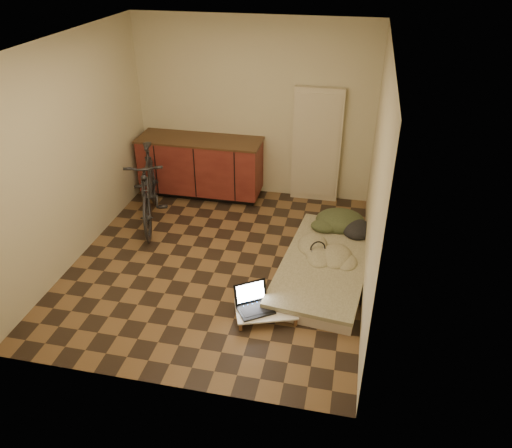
% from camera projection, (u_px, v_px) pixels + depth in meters
% --- Properties ---
extents(room_shell, '(3.50, 4.00, 2.60)m').
position_uv_depth(room_shell, '(215.00, 165.00, 5.54)').
color(room_shell, brown).
rests_on(room_shell, ground).
extents(cabinets, '(1.84, 0.62, 0.91)m').
position_uv_depth(cabinets, '(201.00, 167.00, 7.53)').
color(cabinets, black).
rests_on(cabinets, ground).
extents(appliance_panel, '(0.70, 0.10, 1.70)m').
position_uv_depth(appliance_panel, '(317.00, 146.00, 7.23)').
color(appliance_panel, beige).
rests_on(appliance_panel, ground).
extents(bicycle, '(1.05, 1.85, 1.15)m').
position_uv_depth(bicycle, '(149.00, 184.00, 6.78)').
color(bicycle, black).
rests_on(bicycle, ground).
extents(futon, '(1.20, 2.14, 0.18)m').
position_uv_depth(futon, '(325.00, 266.00, 5.96)').
color(futon, beige).
rests_on(futon, ground).
extents(clothing_pile, '(0.75, 0.65, 0.28)m').
position_uv_depth(clothing_pile, '(345.00, 218.00, 6.50)').
color(clothing_pile, '#364025').
rests_on(clothing_pile, futon).
extents(headphones, '(0.28, 0.27, 0.14)m').
position_uv_depth(headphones, '(318.00, 248.00, 6.00)').
color(headphones, black).
rests_on(headphones, futon).
extents(lap_desk, '(0.73, 0.60, 0.11)m').
position_uv_depth(lap_desk, '(266.00, 309.00, 5.26)').
color(lap_desk, brown).
rests_on(lap_desk, ground).
extents(laptop, '(0.48, 0.47, 0.25)m').
position_uv_depth(laptop, '(254.00, 304.00, 5.25)').
color(laptop, black).
rests_on(laptop, lap_desk).
extents(mouse, '(0.12, 0.12, 0.04)m').
position_uv_depth(mouse, '(288.00, 309.00, 5.22)').
color(mouse, silver).
rests_on(mouse, lap_desk).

